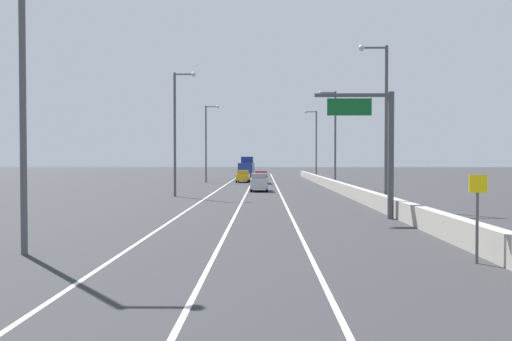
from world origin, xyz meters
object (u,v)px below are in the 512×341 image
object	(u,v)px
lamp_post_right_third	(333,133)
car_yellow_0	(243,176)
overhead_sign_gantry	(378,139)
car_red_2	(261,177)
lamp_post_left_far	(207,139)
lamp_post_left_mid	(177,126)
lamp_post_right_second	(383,116)
car_silver_1	(259,182)
lamp_post_right_fourth	(315,141)
box_truck	(247,169)
speed_advisory_sign	(477,211)
lamp_post_left_near	(29,73)

from	to	relation	value
lamp_post_right_third	car_yellow_0	distance (m)	20.66
overhead_sign_gantry	car_red_2	bearing A→B (deg)	99.63
lamp_post_left_far	overhead_sign_gantry	bearing A→B (deg)	-71.49
car_yellow_0	overhead_sign_gantry	bearing A→B (deg)	-77.93
lamp_post_left_mid	lamp_post_left_far	size ratio (longest dim) A/B	1.00
car_red_2	lamp_post_right_second	bearing A→B (deg)	-75.67
lamp_post_left_mid	car_yellow_0	world-z (taller)	lamp_post_left_mid
lamp_post_left_mid	car_red_2	size ratio (longest dim) A/B	2.56
car_silver_1	car_red_2	world-z (taller)	car_silver_1
overhead_sign_gantry	lamp_post_left_far	world-z (taller)	lamp_post_left_far
lamp_post_right_third	lamp_post_left_far	size ratio (longest dim) A/B	1.00
overhead_sign_gantry	lamp_post_left_mid	xyz separation A→B (m)	(-14.98, 17.44, 1.95)
car_red_2	lamp_post_right_fourth	bearing A→B (deg)	53.15
lamp_post_left_mid	box_truck	xyz separation A→B (m)	(5.21, 39.78, -4.84)
lamp_post_left_mid	lamp_post_left_far	xyz separation A→B (m)	(-0.40, 28.49, 0.00)
lamp_post_left_mid	box_truck	size ratio (longest dim) A/B	1.29
lamp_post_left_mid	car_yellow_0	xyz separation A→B (m)	(5.03, 29.07, -5.74)
speed_advisory_sign	lamp_post_right_third	xyz separation A→B (m)	(1.24, 42.83, 4.91)
car_yellow_0	lamp_post_right_fourth	bearing A→B (deg)	32.82
lamp_post_left_far	car_red_2	size ratio (longest dim) A/B	2.56
lamp_post_right_second	lamp_post_left_far	distance (m)	42.87
speed_advisory_sign	car_yellow_0	xyz separation A→B (m)	(-10.39, 58.91, -0.83)
lamp_post_left_far	car_red_2	distance (m)	10.76
box_truck	speed_advisory_sign	bearing A→B (deg)	-81.66
lamp_post_left_far	car_red_2	world-z (taller)	lamp_post_left_far
speed_advisory_sign	box_truck	xyz separation A→B (m)	(-10.21, 69.62, 0.07)
car_silver_1	speed_advisory_sign	bearing A→B (deg)	-78.42
overhead_sign_gantry	car_red_2	world-z (taller)	overhead_sign_gantry
overhead_sign_gantry	lamp_post_left_near	distance (m)	19.05
car_yellow_0	car_silver_1	size ratio (longest dim) A/B	1.07
car_red_2	overhead_sign_gantry	bearing A→B (deg)	-80.37
lamp_post_left_far	box_truck	size ratio (longest dim) A/B	1.29
speed_advisory_sign	lamp_post_left_mid	size ratio (longest dim) A/B	0.25
lamp_post_right_third	lamp_post_left_far	xyz separation A→B (m)	(-17.06, 15.50, 0.00)
overhead_sign_gantry	lamp_post_left_far	xyz separation A→B (m)	(-15.38, 45.92, 1.95)
car_red_2	box_truck	size ratio (longest dim) A/B	0.50
car_yellow_0	car_red_2	distance (m)	5.25
car_silver_1	car_red_2	bearing A→B (deg)	89.52
overhead_sign_gantry	car_yellow_0	bearing A→B (deg)	102.07
box_truck	lamp_post_left_near	bearing A→B (deg)	-94.71
lamp_post_right_second	box_truck	xyz separation A→B (m)	(-11.66, 50.53, -4.84)
car_yellow_0	lamp_post_left_far	bearing A→B (deg)	-173.86
lamp_post_right_third	lamp_post_left_near	size ratio (longest dim) A/B	1.00
lamp_post_right_fourth	lamp_post_left_far	bearing A→B (deg)	-154.53
speed_advisory_sign	lamp_post_right_third	distance (m)	43.13
overhead_sign_gantry	car_red_2	xyz separation A→B (m)	(-7.14, 42.07, -3.80)
speed_advisory_sign	lamp_post_right_fourth	world-z (taller)	lamp_post_right_fourth
car_yellow_0	box_truck	world-z (taller)	box_truck
overhead_sign_gantry	lamp_post_right_third	size ratio (longest dim) A/B	0.64
car_yellow_0	speed_advisory_sign	bearing A→B (deg)	-80.00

